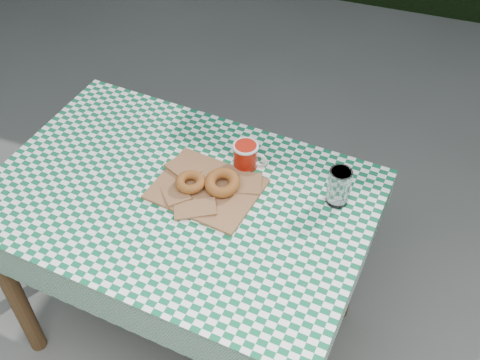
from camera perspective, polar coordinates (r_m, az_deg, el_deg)
name	(u,v)px	position (r m, az deg, el deg)	size (l,w,h in m)	color
ground	(190,352)	(2.29, -4.92, -16.56)	(60.00, 60.00, 0.00)	#575852
table	(187,271)	(2.02, -5.29, -8.91)	(1.12, 0.74, 0.75)	brown
tablecloth	(178,196)	(1.73, -6.12, -1.58)	(1.14, 0.76, 0.01)	#0E5A36
paper_bag	(207,188)	(1.73, -3.32, -0.81)	(0.31, 0.24, 0.02)	brown
bagel_front	(190,182)	(1.72, -4.93, -0.22)	(0.09, 0.09, 0.03)	#965D1F
bagel_back	(222,183)	(1.71, -1.79, -0.28)	(0.11, 0.11, 0.03)	brown
coffee_mug	(246,156)	(1.78, 0.55, 2.43)	(0.15, 0.15, 0.09)	#A1180A
drinking_glass	(339,187)	(1.69, 9.72, -0.64)	(0.07, 0.07, 0.12)	silver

